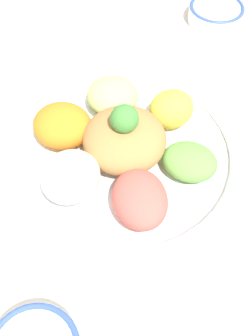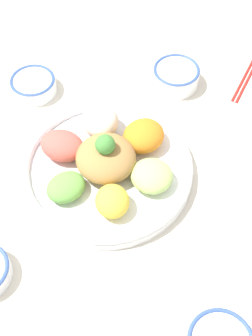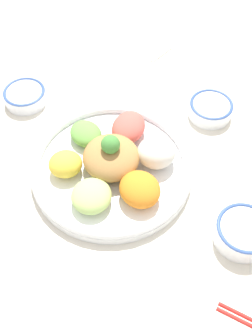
# 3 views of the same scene
# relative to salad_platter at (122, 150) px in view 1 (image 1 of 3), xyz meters

# --- Properties ---
(ground_plane) EXTENTS (2.40, 2.40, 0.00)m
(ground_plane) POSITION_rel_salad_platter_xyz_m (0.02, -0.03, -0.03)
(ground_plane) COLOR silver
(salad_platter) EXTENTS (0.34, 0.34, 0.11)m
(salad_platter) POSITION_rel_salad_platter_xyz_m (0.00, 0.00, 0.00)
(salad_platter) COLOR white
(salad_platter) RESTS_ON ground_plane
(rice_bowl_blue) EXTENTS (0.11, 0.11, 0.03)m
(rice_bowl_blue) POSITION_rel_salad_platter_xyz_m (0.22, -0.32, -0.01)
(rice_bowl_blue) COLOR white
(rice_bowl_blue) RESTS_ON ground_plane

